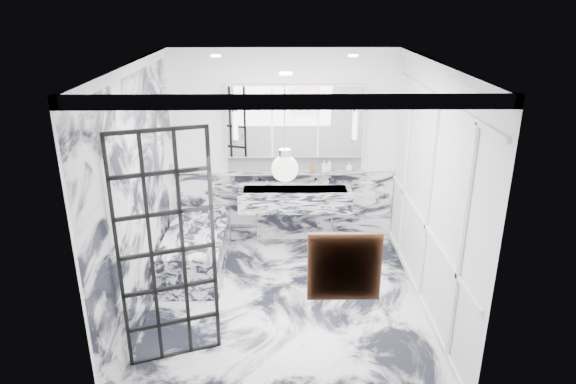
{
  "coord_description": "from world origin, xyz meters",
  "views": [
    {
      "loc": [
        -0.05,
        -5.23,
        3.41
      ],
      "look_at": [
        0.04,
        0.5,
        1.24
      ],
      "focal_mm": 32.0,
      "sensor_mm": 36.0,
      "label": 1
    }
  ],
  "objects_px": {
    "trough_sink": "(295,199)",
    "mirror_cabinet": "(295,121)",
    "bathtub": "(197,249)",
    "crittall_door": "(167,252)"
  },
  "relations": [
    {
      "from": "trough_sink",
      "to": "bathtub",
      "type": "distance_m",
      "value": 1.55
    },
    {
      "from": "crittall_door",
      "to": "mirror_cabinet",
      "type": "xyz_separation_m",
      "value": [
        1.27,
        2.63,
        0.65
      ]
    },
    {
      "from": "crittall_door",
      "to": "mirror_cabinet",
      "type": "distance_m",
      "value": 2.99
    },
    {
      "from": "bathtub",
      "to": "crittall_door",
      "type": "bearing_deg",
      "value": -88.38
    },
    {
      "from": "trough_sink",
      "to": "mirror_cabinet",
      "type": "xyz_separation_m",
      "value": [
        -0.0,
        0.17,
        1.09
      ]
    },
    {
      "from": "crittall_door",
      "to": "bathtub",
      "type": "height_order",
      "value": "crittall_door"
    },
    {
      "from": "mirror_cabinet",
      "to": "bathtub",
      "type": "bearing_deg",
      "value": -147.94
    },
    {
      "from": "trough_sink",
      "to": "mirror_cabinet",
      "type": "height_order",
      "value": "mirror_cabinet"
    },
    {
      "from": "mirror_cabinet",
      "to": "trough_sink",
      "type": "bearing_deg",
      "value": -90.0
    },
    {
      "from": "trough_sink",
      "to": "mirror_cabinet",
      "type": "distance_m",
      "value": 1.1
    }
  ]
}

